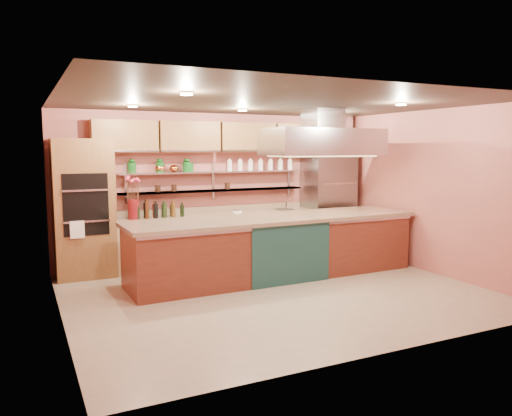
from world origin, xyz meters
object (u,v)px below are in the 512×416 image
refrigerator (328,202)px  copper_kettle (174,168)px  island (275,247)px  flower_vase (133,209)px  kitchen_scale (237,211)px  green_canister (190,167)px

refrigerator → copper_kettle: bearing=175.9°
copper_kettle → refrigerator: bearing=-4.1°
refrigerator → copper_kettle: (-3.19, 0.23, 0.73)m
island → flower_vase: 2.53m
flower_vase → copper_kettle: bearing=15.4°
island → kitchen_scale: bearing=93.4°
island → flower_vase: bearing=145.3°
refrigerator → kitchen_scale: 2.05m
refrigerator → copper_kettle: size_ratio=12.59×
copper_kettle → green_canister: green_canister is taller
refrigerator → green_canister: refrigerator is taller
kitchen_scale → copper_kettle: 1.42m
flower_vase → green_canister: 1.32m
kitchen_scale → copper_kettle: bearing=169.6°
copper_kettle → green_canister: size_ratio=1.05×
island → green_canister: green_canister is taller
kitchen_scale → green_canister: size_ratio=0.96×
green_canister → copper_kettle: bearing=180.0°
refrigerator → island: (-1.94, -1.35, -0.54)m
refrigerator → flower_vase: refrigerator is taller
refrigerator → island: bearing=-145.2°
flower_vase → kitchen_scale: flower_vase is taller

